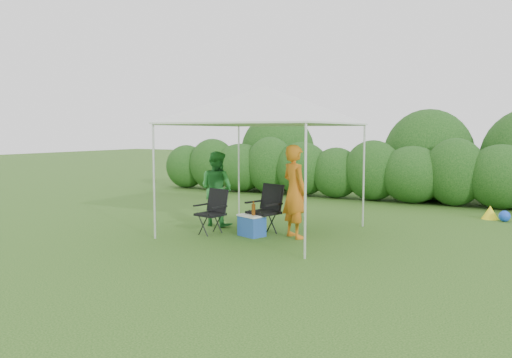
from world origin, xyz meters
The scene contains 10 objects.
ground centered at (0.00, 0.00, 0.00)m, with size 70.00×70.00×0.00m, color #3C6720.
hedge centered at (0.03, 6.00, 0.83)m, with size 13.67×1.53×1.80m.
canopy centered at (0.00, 0.50, 2.46)m, with size 3.10×3.10×2.83m.
chair_right centered at (0.10, 0.38, 0.54)m, with size 0.70×0.67×0.96m.
chair_left centered at (-0.83, -0.08, 0.49)m, with size 0.59×0.55×0.86m.
man centered at (0.71, 0.34, 0.86)m, with size 0.63×0.41×1.73m, color #C96816.
woman centered at (-1.23, 0.64, 0.78)m, with size 0.76×0.59×1.56m, color #2A8134.
cooler centered at (-0.05, 0.06, 0.21)m, with size 0.57×0.49×0.41m.
bottle centered at (0.01, 0.02, 0.54)m, with size 0.07×0.07×0.27m, color #592D0C.
lawn_toy centered at (3.82, 4.21, 0.14)m, with size 0.61×0.51×0.30m.
Camera 1 is at (4.53, -8.00, 1.97)m, focal length 35.00 mm.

